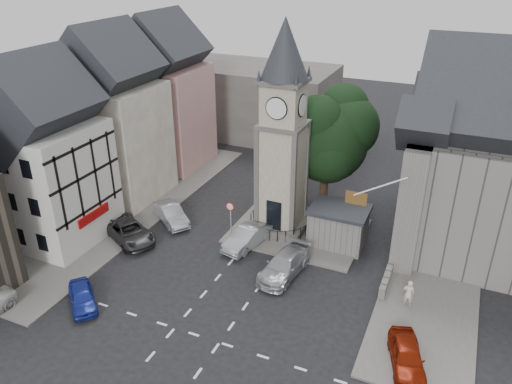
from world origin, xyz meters
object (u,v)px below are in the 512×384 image
at_px(clock_tower, 283,132).
at_px(stone_shelter, 338,226).
at_px(car_west_blue, 82,297).
at_px(pedestrian, 408,294).
at_px(car_east_red, 407,356).

distance_m(clock_tower, stone_shelter, 8.15).
relative_size(clock_tower, stone_shelter, 3.78).
relative_size(car_west_blue, pedestrian, 1.94).
bearing_deg(clock_tower, pedestrian, -28.38).
xyz_separation_m(car_east_red, pedestrian, (-0.70, 5.16, 0.25)).
xyz_separation_m(clock_tower, stone_shelter, (4.80, -0.49, -6.57)).
distance_m(car_east_red, pedestrian, 5.21).
distance_m(stone_shelter, car_west_blue, 18.58).
xyz_separation_m(stone_shelter, car_west_blue, (-12.73, -13.50, -0.92)).
height_order(stone_shelter, car_east_red, stone_shelter).
height_order(clock_tower, stone_shelter, clock_tower).
height_order(stone_shelter, car_west_blue, stone_shelter).
bearing_deg(pedestrian, car_west_blue, 18.59).
distance_m(car_west_blue, pedestrian, 20.43).
height_order(clock_tower, pedestrian, clock_tower).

